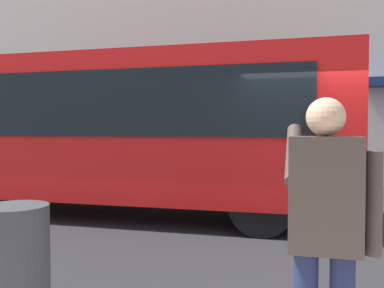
# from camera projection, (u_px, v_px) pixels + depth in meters

# --- Properties ---
(ground_plane) EXTENTS (60.00, 60.00, 0.00)m
(ground_plane) POSITION_uv_depth(u_px,v_px,m) (324.00, 234.00, 6.67)
(ground_plane) COLOR #232326
(red_bus) EXTENTS (9.05, 2.54, 3.08)m
(red_bus) POSITION_uv_depth(u_px,v_px,m) (113.00, 128.00, 8.30)
(red_bus) COLOR red
(red_bus) RESTS_ON ground_plane
(pedestrian_photographer) EXTENTS (0.53, 0.52, 1.70)m
(pedestrian_photographer) POSITION_uv_depth(u_px,v_px,m) (325.00, 222.00, 2.40)
(pedestrian_photographer) COLOR #1E2347
(pedestrian_photographer) RESTS_ON sidewalk_curb
(rubbish_bin) EXTENTS (0.54, 0.54, 0.92)m
(rubbish_bin) POSITION_uv_depth(u_px,v_px,m) (15.00, 263.00, 3.35)
(rubbish_bin) COLOR #333338
(rubbish_bin) RESTS_ON sidewalk_curb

